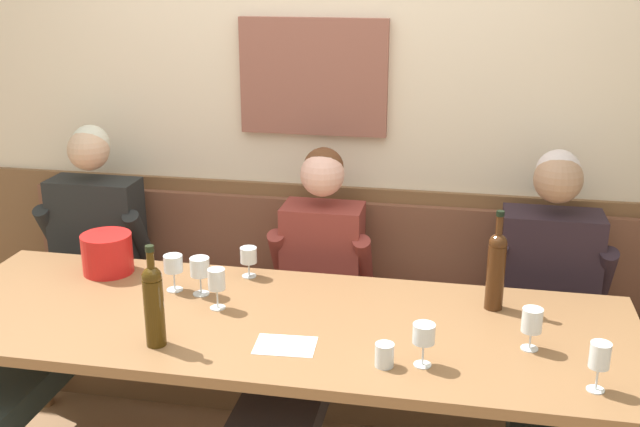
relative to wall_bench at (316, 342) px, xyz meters
name	(u,v)px	position (x,y,z in m)	size (l,w,h in m)	color
room_wall_back	(326,101)	(0.00, 0.26, 1.12)	(6.80, 0.12, 2.80)	beige
wood_wainscot_panel	(324,283)	(0.00, 0.21, 0.22)	(6.80, 0.03, 1.00)	brown
wall_bench	(316,342)	(0.00, 0.00, 0.00)	(2.94, 0.42, 0.94)	brown
dining_table	(277,335)	(0.00, -0.72, 0.41)	(2.64, 0.90, 0.76)	brown
person_right_seat	(60,297)	(-1.07, -0.41, 0.33)	(0.53, 1.33, 1.30)	#283734
person_center_left_seat	(305,318)	(0.04, -0.39, 0.32)	(0.46, 1.34, 1.24)	#24273F
person_left_seat	(554,337)	(1.04, -0.39, 0.33)	(0.52, 1.34, 1.28)	#2E3338
ice_bucket	(107,253)	(-0.81, -0.43, 0.56)	(0.21, 0.21, 0.17)	red
wine_bottle_green_tall	(496,268)	(0.79, -0.48, 0.64)	(0.07, 0.07, 0.39)	#3E210E
wine_bottle_clear_water	(154,303)	(-0.36, -1.00, 0.64)	(0.07, 0.07, 0.37)	#3E2909
wine_glass_center_front	(424,335)	(0.55, -0.96, 0.59)	(0.07, 0.07, 0.15)	silver
wine_glass_center_rear	(217,281)	(-0.24, -0.68, 0.59)	(0.07, 0.07, 0.16)	silver
wine_glass_right_end	(173,265)	(-0.47, -0.55, 0.59)	(0.08, 0.08, 0.15)	silver
wine_glass_near_bucket	(249,257)	(-0.21, -0.36, 0.57)	(0.07, 0.07, 0.13)	silver
wine_glass_by_bottle	(600,358)	(1.09, -1.01, 0.59)	(0.06, 0.06, 0.16)	silver
wine_glass_mid_right	(532,321)	(0.91, -0.78, 0.58)	(0.07, 0.07, 0.15)	silver
wine_glass_left_end	(200,269)	(-0.35, -0.57, 0.59)	(0.08, 0.08, 0.16)	silver
water_tumbler_right	(384,355)	(0.43, -0.99, 0.52)	(0.06, 0.06, 0.08)	silver
tasting_sheet_left_guest	(285,345)	(0.08, -0.92, 0.48)	(0.21, 0.15, 0.00)	white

